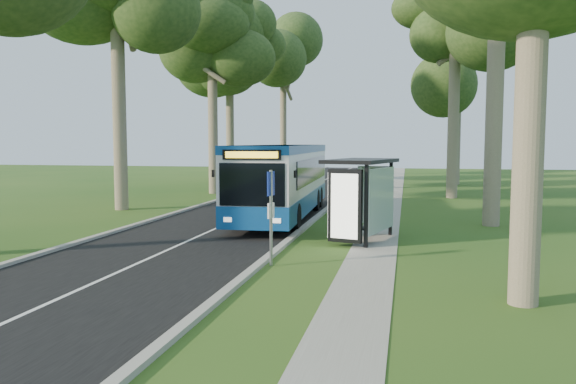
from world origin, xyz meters
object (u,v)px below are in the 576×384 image
at_px(car_silver, 277,172).
at_px(bus_shelter, 364,184).
at_px(bus_stop_sign, 271,207).
at_px(car_white, 252,174).
at_px(litter_bin, 342,205).
at_px(bus, 283,180).

bearing_deg(car_silver, bus_shelter, -90.47).
bearing_deg(bus_shelter, bus_stop_sign, -103.30).
distance_m(bus_shelter, car_white, 30.26).
distance_m(bus_stop_sign, bus_shelter, 4.87).
bearing_deg(bus_stop_sign, car_white, 120.93).
xyz_separation_m(car_white, car_silver, (1.28, 4.42, -0.00)).
xyz_separation_m(bus_shelter, car_white, (-11.86, 27.81, -1.31)).
relative_size(bus_shelter, car_white, 0.85).
xyz_separation_m(bus_shelter, litter_bin, (-1.62, 7.47, -1.58)).
height_order(bus, litter_bin, bus).
relative_size(bus, litter_bin, 13.80).
relative_size(bus_shelter, litter_bin, 4.01).
xyz_separation_m(bus_stop_sign, bus_shelter, (2.27, 4.29, 0.37)).
height_order(bus, bus_shelter, bus).
distance_m(bus, car_white, 23.28).
relative_size(bus_shelter, car_silver, 0.83).
bearing_deg(litter_bin, bus_shelter, -77.80).
height_order(bus_stop_sign, litter_bin, bus_stop_sign).
height_order(bus_shelter, car_white, bus_shelter).
distance_m(litter_bin, car_white, 22.77).
distance_m(bus_shelter, car_silver, 33.94).
bearing_deg(bus_shelter, bus, 140.06).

